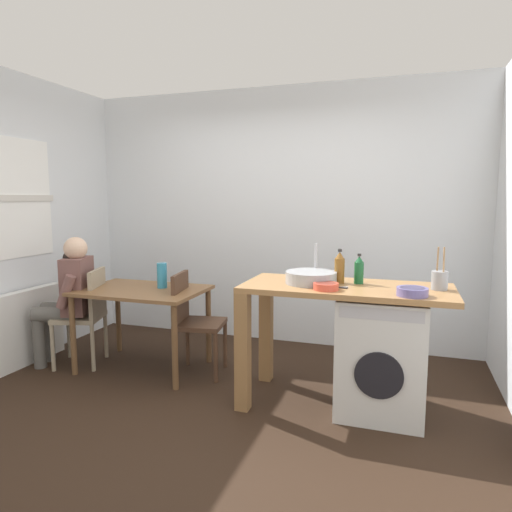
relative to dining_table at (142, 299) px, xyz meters
The scene contains 18 objects.
ground_plane 1.23m from the dining_table, 29.87° to the right, with size 5.46×5.46×0.00m, color black.
wall_back 1.68m from the dining_table, 53.27° to the left, with size 4.60×0.10×2.70m, color silver.
radiator 1.17m from the dining_table, 168.50° to the right, with size 0.10×0.80×0.70m, color white.
dining_table is the anchor object (origin of this frame).
chair_person_seat 0.57m from the dining_table, behind, with size 0.51×0.51×0.90m.
chair_opposite 0.50m from the dining_table, ahead, with size 0.46×0.46×0.90m.
seated_person 0.71m from the dining_table, 169.70° to the right, with size 0.56×0.54×1.20m.
kitchen_counter 1.65m from the dining_table, ahead, with size 1.50×0.68×0.92m.
washing_machine 2.12m from the dining_table, ahead, with size 0.60×0.61×0.86m.
sink_basin 1.62m from the dining_table, ahead, with size 0.38×0.38×0.09m, color #9EA0A5.
tap 1.63m from the dining_table, ahead, with size 0.02×0.02×0.28m, color #B2B2B7.
bottle_tall_green 1.82m from the dining_table, ahead, with size 0.08×0.08×0.26m.
bottle_squat_brown 1.96m from the dining_table, ahead, with size 0.07×0.07×0.22m.
mixing_bowl 1.80m from the dining_table, 12.88° to the right, with size 0.18×0.18×0.05m.
utensil_crock 2.50m from the dining_table, ahead, with size 0.11×0.11×0.30m.
colander 2.35m from the dining_table, 10.25° to the right, with size 0.20×0.20×0.06m.
vase 0.28m from the dining_table, 33.69° to the left, with size 0.09×0.09×0.23m, color teal.
scissors 1.84m from the dining_table, ahead, with size 0.15×0.06×0.01m.
Camera 1 is at (1.32, -2.95, 1.56)m, focal length 31.76 mm.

